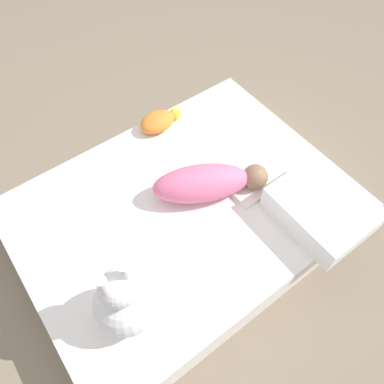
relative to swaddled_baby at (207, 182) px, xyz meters
The scene contains 7 objects.
ground_plane 0.29m from the swaddled_baby, behind, with size 12.00×12.00×0.00m, color #7A6B56.
bed_mattress 0.20m from the swaddled_baby, behind, with size 1.30×0.97×0.20m.
burp_cloth 0.22m from the swaddled_baby, 24.57° to the right, with size 0.23×0.15×0.02m.
swaddled_baby is the anchor object (origin of this frame).
pillow 0.45m from the swaddled_baby, 51.12° to the right, with size 0.30×0.36×0.11m.
bunny_plush 0.57m from the swaddled_baby, 155.31° to the right, with size 0.21×0.21×0.36m.
turtle_plush 0.43m from the swaddled_baby, 82.99° to the left, with size 0.21×0.12×0.08m.
Camera 1 is at (-0.45, -0.67, 1.48)m, focal length 35.00 mm.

